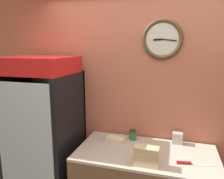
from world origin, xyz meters
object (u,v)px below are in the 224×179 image
at_px(sandwich_stack_top, 147,150).
at_px(condiment_jar, 133,135).
at_px(chefs_knife, 191,164).
at_px(napkin_dispenser, 177,138).
at_px(sandwich_stack_bottom, 146,162).
at_px(beverage_cooler, 46,128).
at_px(sandwich_flat_left, 115,140).
at_px(sandwich_stack_middle, 146,156).

bearing_deg(sandwich_stack_top, condiment_jar, 113.64).
xyz_separation_m(chefs_knife, condiment_jar, (-0.61, 0.38, 0.05)).
relative_size(sandwich_stack_top, napkin_dispenser, 1.84).
distance_m(sandwich_stack_bottom, chefs_knife, 0.41).
distance_m(beverage_cooler, napkin_dispenser, 1.51).
relative_size(sandwich_flat_left, condiment_jar, 2.00).
xyz_separation_m(chefs_knife, napkin_dispenser, (-0.12, 0.42, 0.05)).
height_order(sandwich_stack_middle, sandwich_stack_top, sandwich_stack_top).
xyz_separation_m(sandwich_stack_middle, chefs_knife, (0.38, 0.13, -0.08)).
xyz_separation_m(sandwich_stack_middle, sandwich_flat_left, (-0.40, 0.38, -0.06)).
distance_m(chefs_knife, condiment_jar, 0.72).
bearing_deg(sandwich_stack_bottom, napkin_dispenser, 64.14).
xyz_separation_m(sandwich_stack_bottom, condiment_jar, (-0.22, 0.51, 0.03)).
xyz_separation_m(sandwich_stack_top, chefs_knife, (0.38, 0.13, -0.14)).
relative_size(sandwich_stack_bottom, sandwich_flat_left, 0.97).
bearing_deg(chefs_knife, sandwich_stack_bottom, -161.18).
bearing_deg(beverage_cooler, sandwich_stack_top, -14.46).
bearing_deg(chefs_knife, condiment_jar, 148.04).
bearing_deg(sandwich_stack_top, beverage_cooler, 165.54).
bearing_deg(sandwich_stack_middle, chefs_knife, 18.82).
height_order(condiment_jar, napkin_dispenser, napkin_dispenser).
relative_size(sandwich_stack_top, chefs_knife, 0.64).
height_order(beverage_cooler, condiment_jar, beverage_cooler).
xyz_separation_m(sandwich_stack_bottom, sandwich_stack_top, (-0.00, 0.00, 0.12)).
height_order(sandwich_stack_bottom, sandwich_stack_top, sandwich_stack_top).
relative_size(sandwich_stack_bottom, condiment_jar, 1.94).
relative_size(beverage_cooler, sandwich_stack_bottom, 8.41).
height_order(sandwich_stack_bottom, condiment_jar, condiment_jar).
height_order(sandwich_stack_middle, condiment_jar, sandwich_stack_middle).
relative_size(sandwich_stack_top, sandwich_flat_left, 0.97).
height_order(sandwich_stack_middle, chefs_knife, sandwich_stack_middle).
bearing_deg(sandwich_stack_top, chefs_knife, 18.82).
bearing_deg(chefs_knife, sandwich_stack_middle, -161.18).
distance_m(sandwich_stack_middle, chefs_knife, 0.41).
relative_size(beverage_cooler, napkin_dispenser, 15.46).
bearing_deg(sandwich_stack_bottom, beverage_cooler, 165.54).
relative_size(sandwich_flat_left, napkin_dispenser, 1.89).
xyz_separation_m(beverage_cooler, sandwich_stack_bottom, (1.23, -0.32, -0.07)).
xyz_separation_m(sandwich_flat_left, chefs_knife, (0.78, -0.25, -0.02)).
relative_size(sandwich_flat_left, chefs_knife, 0.65).
relative_size(sandwich_stack_bottom, sandwich_stack_middle, 1.00).
relative_size(beverage_cooler, sandwich_stack_middle, 8.37).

